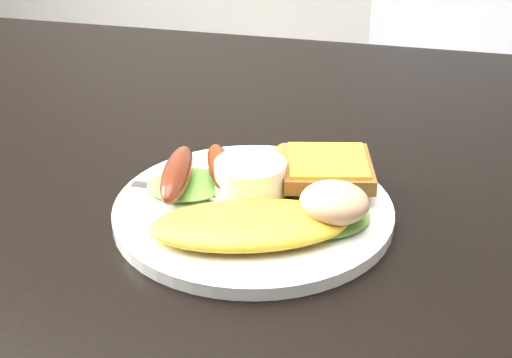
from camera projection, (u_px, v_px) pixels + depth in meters
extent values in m
cube|color=black|center=(254.00, 165.00, 0.76)|extent=(1.20, 0.80, 0.04)
cube|color=tan|center=(464.00, 128.00, 1.55)|extent=(0.57, 0.57, 0.06)
cylinder|color=white|center=(253.00, 210.00, 0.63)|extent=(0.25, 0.25, 0.01)
ellipsoid|color=#67A425|center=(187.00, 184.00, 0.65)|extent=(0.09, 0.09, 0.01)
ellipsoid|color=#4E9436|center=(321.00, 215.00, 0.60)|extent=(0.11, 0.10, 0.01)
ellipsoid|color=gold|center=(249.00, 225.00, 0.58)|extent=(0.18, 0.13, 0.02)
ellipsoid|color=#612B15|center=(177.00, 173.00, 0.63)|extent=(0.04, 0.11, 0.03)
ellipsoid|color=#651903|center=(220.00, 167.00, 0.64)|extent=(0.05, 0.09, 0.02)
cylinder|color=white|center=(250.00, 181.00, 0.63)|extent=(0.08, 0.08, 0.04)
cube|color=brown|center=(296.00, 169.00, 0.67)|extent=(0.08, 0.08, 0.01)
cube|color=olive|center=(327.00, 169.00, 0.64)|extent=(0.09, 0.09, 0.01)
ellipsoid|color=beige|center=(334.00, 202.00, 0.58)|extent=(0.06, 0.06, 0.03)
cube|color=#ADAFB7|center=(210.00, 195.00, 0.63)|extent=(0.15, 0.02, 0.00)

